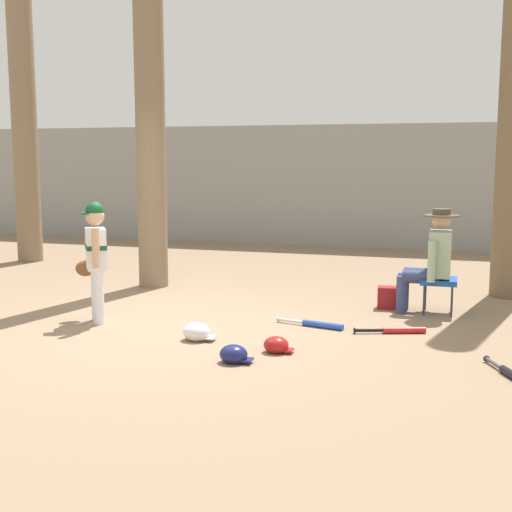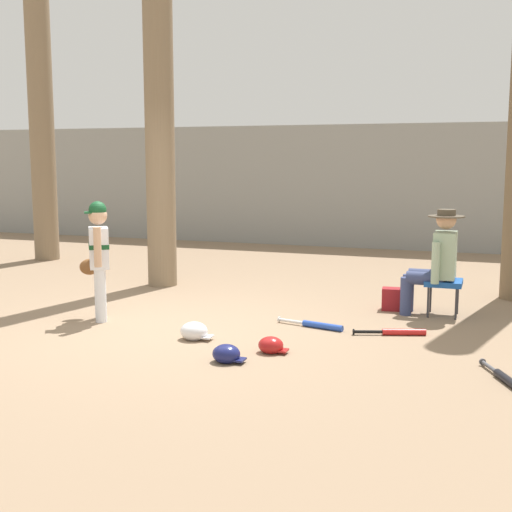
% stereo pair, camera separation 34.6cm
% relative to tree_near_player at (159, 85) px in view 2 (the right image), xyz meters
% --- Properties ---
extents(ground_plane, '(60.00, 60.00, 0.00)m').
position_rel_tree_near_player_xyz_m(ground_plane, '(1.24, -2.19, -2.73)').
color(ground_plane, '#897056').
extents(concrete_back_wall, '(18.00, 0.36, 2.41)m').
position_rel_tree_near_player_xyz_m(concrete_back_wall, '(1.24, 5.00, -1.53)').
color(concrete_back_wall, gray).
rests_on(concrete_back_wall, ground).
extents(tree_near_player, '(0.58, 0.58, 6.05)m').
position_rel_tree_near_player_xyz_m(tree_near_player, '(0.00, 0.00, 0.00)').
color(tree_near_player, '#7F6B51').
rests_on(tree_near_player, ground).
extents(young_ballplayer, '(0.51, 0.51, 1.31)m').
position_rel_tree_near_player_xyz_m(young_ballplayer, '(0.31, -2.08, -1.99)').
color(young_ballplayer, white).
rests_on(young_ballplayer, ground).
extents(folding_stool, '(0.40, 0.40, 0.41)m').
position_rel_tree_near_player_xyz_m(folding_stool, '(3.84, -0.61, -2.37)').
color(folding_stool, '#194C9E').
rests_on(folding_stool, ground).
extents(seated_spectator, '(0.67, 0.53, 1.20)m').
position_rel_tree_near_player_xyz_m(seated_spectator, '(3.74, -0.61, -2.09)').
color(seated_spectator, navy).
rests_on(seated_spectator, ground).
extents(handbag_beside_stool, '(0.36, 0.22, 0.26)m').
position_rel_tree_near_player_xyz_m(handbag_beside_stool, '(3.31, -0.51, -2.60)').
color(handbag_beside_stool, maroon).
rests_on(handbag_beside_stool, ground).
extents(tree_far_left, '(0.71, 0.71, 6.62)m').
position_rel_tree_near_player_xyz_m(tree_far_left, '(-3.04, 1.51, 0.19)').
color(tree_far_left, '#7F6B51').
rests_on(tree_far_left, ground).
extents(bat_red_barrel, '(0.71, 0.29, 0.07)m').
position_rel_tree_near_player_xyz_m(bat_red_barrel, '(3.49, -1.65, -2.70)').
color(bat_red_barrel, red).
rests_on(bat_red_barrel, ground).
extents(bat_black_composite, '(0.36, 0.70, 0.07)m').
position_rel_tree_near_player_xyz_m(bat_black_composite, '(4.49, -2.83, -2.70)').
color(bat_black_composite, black).
rests_on(bat_black_composite, ground).
extents(bat_blue_youth, '(0.76, 0.24, 0.07)m').
position_rel_tree_near_player_xyz_m(bat_blue_youth, '(2.65, -1.64, -2.70)').
color(bat_blue_youth, '#2347AD').
rests_on(bat_blue_youth, ground).
extents(batting_helmet_navy, '(0.29, 0.23, 0.17)m').
position_rel_tree_near_player_xyz_m(batting_helmet_navy, '(2.20, -3.06, -2.66)').
color(batting_helmet_navy, navy).
rests_on(batting_helmet_navy, ground).
extents(batting_helmet_white, '(0.32, 0.25, 0.19)m').
position_rel_tree_near_player_xyz_m(batting_helmet_white, '(1.63, -2.47, -2.65)').
color(batting_helmet_white, silver).
rests_on(batting_helmet_white, ground).
extents(batting_helmet_red, '(0.28, 0.21, 0.16)m').
position_rel_tree_near_player_xyz_m(batting_helmet_red, '(2.48, -2.66, -2.67)').
color(batting_helmet_red, '#A81919').
rests_on(batting_helmet_red, ground).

